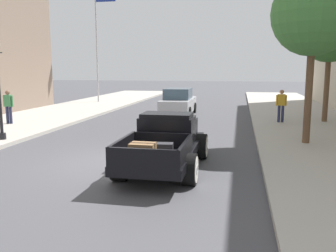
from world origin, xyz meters
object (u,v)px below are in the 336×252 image
Objects in this scene: street_tree_nearest at (314,14)px; hotrod_truck_black at (167,141)px; pedestrian_sidewalk_right at (281,104)px; flagpole at (99,31)px; car_background_silver at (178,103)px; street_tree_second at (330,31)px; pedestrian_sidewalk_left at (8,105)px.

hotrod_truck_black is at bearing -141.13° from street_tree_nearest.
pedestrian_sidewalk_right is at bearing 64.73° from hotrod_truck_black.
flagpole reaches higher than pedestrian_sidewalk_right.
pedestrian_sidewalk_right is 0.27× the size of street_tree_nearest.
car_background_silver is 9.19m from street_tree_second.
flagpole is 17.53m from street_tree_second.
pedestrian_sidewalk_left reaches higher than hotrod_truck_black.
street_tree_nearest is (0.37, -5.13, 3.64)m from pedestrian_sidewalk_right.
pedestrian_sidewalk_left is 13.62m from pedestrian_sidewalk_right.
hotrod_truck_black is 0.81× the size of street_tree_second.
pedestrian_sidewalk_left is 12.89m from flagpole.
pedestrian_sidewalk_right is at bearing -162.31° from street_tree_second.
street_tree_nearest is (6.14, -8.02, 3.96)m from car_background_silver.
pedestrian_sidewalk_right is 4.31m from street_tree_second.
flagpole is at bearing 146.06° from pedestrian_sidewalk_right.
pedestrian_sidewalk_left is at bearing 171.60° from street_tree_nearest.
hotrod_truck_black is at bearing -31.78° from pedestrian_sidewalk_left.
car_background_silver is 0.47× the size of flagpole.
street_tree_second reaches higher than street_tree_nearest.
street_tree_second reaches higher than hotrod_truck_black.
street_tree_second is (6.39, 9.48, 3.93)m from hotrod_truck_black.
street_tree_second is (1.88, 5.85, -0.04)m from street_tree_nearest.
car_background_silver is at bearing 153.36° from pedestrian_sidewalk_right.
car_background_silver is at bearing 38.78° from pedestrian_sidewalk_left.
hotrod_truck_black is 0.82× the size of street_tree_nearest.
flagpole is at bearing 89.81° from pedestrian_sidewalk_left.
flagpole is (-7.44, 6.00, 5.00)m from car_background_silver.
flagpole is (-13.21, 8.89, 4.68)m from pedestrian_sidewalk_right.
pedestrian_sidewalk_right is (13.25, 3.12, 0.00)m from pedestrian_sidewalk_left.
street_tree_nearest is at bearing -45.90° from flagpole.
street_tree_second is at bearing 56.02° from hotrod_truck_black.
hotrod_truck_black is at bearing -62.80° from flagpole.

